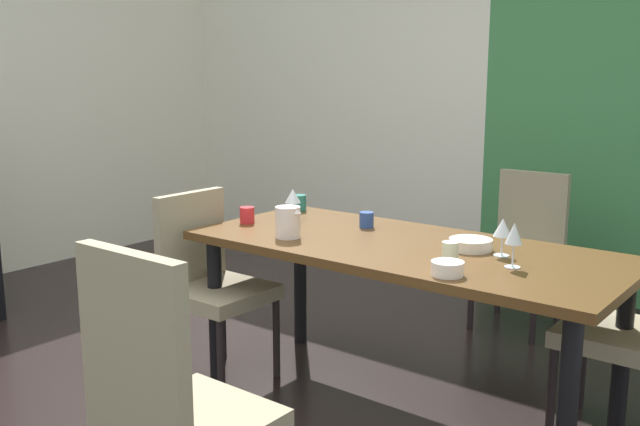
{
  "coord_description": "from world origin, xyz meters",
  "views": [
    {
      "loc": [
        2.31,
        -2.05,
        1.5
      ],
      "look_at": [
        0.29,
        0.53,
        0.85
      ],
      "focal_mm": 40.0,
      "sensor_mm": 36.0,
      "label": 1
    }
  ],
  "objects_px": {
    "chair_head_far": "(523,241)",
    "cup_center": "(367,220)",
    "dining_table": "(403,263)",
    "cup_near_shelf": "(450,252)",
    "chair_head_near": "(168,402)",
    "cup_corner": "(247,215)",
    "wine_glass_rear": "(503,229)",
    "wine_glass_left": "(293,197)",
    "serving_bowl_west": "(471,244)",
    "pitcher_near_window": "(288,222)",
    "serving_bowl_south": "(447,268)",
    "chair_left_near": "(209,276)",
    "chair_right_far": "(640,323)",
    "cup_front": "(299,203)",
    "wine_glass_right": "(514,235)"
  },
  "relations": [
    {
      "from": "chair_head_near",
      "to": "serving_bowl_south",
      "type": "bearing_deg",
      "value": 71.92
    },
    {
      "from": "serving_bowl_south",
      "to": "serving_bowl_west",
      "type": "relative_size",
      "value": 0.67
    },
    {
      "from": "wine_glass_right",
      "to": "cup_near_shelf",
      "type": "relative_size",
      "value": 2.17
    },
    {
      "from": "serving_bowl_south",
      "to": "cup_corner",
      "type": "height_order",
      "value": "cup_corner"
    },
    {
      "from": "serving_bowl_west",
      "to": "cup_corner",
      "type": "bearing_deg",
      "value": -170.19
    },
    {
      "from": "cup_center",
      "to": "cup_near_shelf",
      "type": "bearing_deg",
      "value": -27.56
    },
    {
      "from": "dining_table",
      "to": "chair_right_far",
      "type": "bearing_deg",
      "value": 18.18
    },
    {
      "from": "serving_bowl_west",
      "to": "wine_glass_left",
      "type": "bearing_deg",
      "value": -179.42
    },
    {
      "from": "chair_left_near",
      "to": "serving_bowl_west",
      "type": "bearing_deg",
      "value": 108.0
    },
    {
      "from": "chair_head_far",
      "to": "cup_center",
      "type": "height_order",
      "value": "chair_head_far"
    },
    {
      "from": "chair_right_far",
      "to": "cup_center",
      "type": "height_order",
      "value": "chair_right_far"
    },
    {
      "from": "dining_table",
      "to": "cup_near_shelf",
      "type": "xyz_separation_m",
      "value": [
        0.3,
        -0.14,
        0.13
      ]
    },
    {
      "from": "cup_near_shelf",
      "to": "pitcher_near_window",
      "type": "relative_size",
      "value": 0.56
    },
    {
      "from": "wine_glass_rear",
      "to": "wine_glass_left",
      "type": "xyz_separation_m",
      "value": [
        -1.12,
        0.01,
        0.01
      ]
    },
    {
      "from": "chair_left_near",
      "to": "chair_head_near",
      "type": "distance_m",
      "value": 1.44
    },
    {
      "from": "chair_right_far",
      "to": "cup_front",
      "type": "distance_m",
      "value": 1.79
    },
    {
      "from": "chair_left_near",
      "to": "cup_corner",
      "type": "xyz_separation_m",
      "value": [
        0.08,
        0.2,
        0.28
      ]
    },
    {
      "from": "chair_right_far",
      "to": "wine_glass_rear",
      "type": "bearing_deg",
      "value": 114.99
    },
    {
      "from": "wine_glass_rear",
      "to": "cup_center",
      "type": "distance_m",
      "value": 0.76
    },
    {
      "from": "wine_glass_left",
      "to": "serving_bowl_west",
      "type": "height_order",
      "value": "wine_glass_left"
    },
    {
      "from": "cup_near_shelf",
      "to": "wine_glass_right",
      "type": "bearing_deg",
      "value": 17.87
    },
    {
      "from": "chair_left_near",
      "to": "chair_head_far",
      "type": "height_order",
      "value": "chair_left_near"
    },
    {
      "from": "serving_bowl_west",
      "to": "cup_front",
      "type": "relative_size",
      "value": 2.13
    },
    {
      "from": "wine_glass_right",
      "to": "cup_near_shelf",
      "type": "height_order",
      "value": "wine_glass_right"
    },
    {
      "from": "serving_bowl_west",
      "to": "cup_center",
      "type": "bearing_deg",
      "value": 171.11
    },
    {
      "from": "cup_near_shelf",
      "to": "dining_table",
      "type": "bearing_deg",
      "value": 154.4
    },
    {
      "from": "wine_glass_right",
      "to": "serving_bowl_west",
      "type": "relative_size",
      "value": 0.96
    },
    {
      "from": "serving_bowl_south",
      "to": "chair_head_near",
      "type": "bearing_deg",
      "value": -108.08
    },
    {
      "from": "chair_right_far",
      "to": "serving_bowl_west",
      "type": "bearing_deg",
      "value": 108.48
    },
    {
      "from": "dining_table",
      "to": "pitcher_near_window",
      "type": "xyz_separation_m",
      "value": [
        -0.48,
        -0.22,
        0.16
      ]
    },
    {
      "from": "serving_bowl_west",
      "to": "cup_corner",
      "type": "height_order",
      "value": "cup_corner"
    },
    {
      "from": "serving_bowl_south",
      "to": "pitcher_near_window",
      "type": "height_order",
      "value": "pitcher_near_window"
    },
    {
      "from": "chair_right_far",
      "to": "chair_left_near",
      "type": "bearing_deg",
      "value": 108.17
    },
    {
      "from": "dining_table",
      "to": "serving_bowl_south",
      "type": "distance_m",
      "value": 0.51
    },
    {
      "from": "pitcher_near_window",
      "to": "chair_head_near",
      "type": "bearing_deg",
      "value": -65.58
    },
    {
      "from": "chair_head_near",
      "to": "chair_head_far",
      "type": "distance_m",
      "value": 2.72
    },
    {
      "from": "serving_bowl_west",
      "to": "cup_near_shelf",
      "type": "bearing_deg",
      "value": -83.87
    },
    {
      "from": "wine_glass_right",
      "to": "cup_center",
      "type": "height_order",
      "value": "wine_glass_right"
    },
    {
      "from": "chair_head_far",
      "to": "cup_front",
      "type": "distance_m",
      "value": 1.38
    },
    {
      "from": "chair_right_far",
      "to": "pitcher_near_window",
      "type": "distance_m",
      "value": 1.53
    },
    {
      "from": "chair_head_far",
      "to": "cup_corner",
      "type": "height_order",
      "value": "chair_head_far"
    },
    {
      "from": "wine_glass_left",
      "to": "pitcher_near_window",
      "type": "distance_m",
      "value": 0.37
    },
    {
      "from": "chair_head_near",
      "to": "cup_corner",
      "type": "bearing_deg",
      "value": 125.11
    },
    {
      "from": "chair_right_far",
      "to": "cup_near_shelf",
      "type": "bearing_deg",
      "value": 125.82
    },
    {
      "from": "cup_front",
      "to": "pitcher_near_window",
      "type": "distance_m",
      "value": 0.64
    },
    {
      "from": "chair_right_far",
      "to": "cup_corner",
      "type": "height_order",
      "value": "chair_right_far"
    },
    {
      "from": "cup_corner",
      "to": "serving_bowl_south",
      "type": "bearing_deg",
      "value": -9.9
    },
    {
      "from": "dining_table",
      "to": "serving_bowl_south",
      "type": "height_order",
      "value": "serving_bowl_south"
    },
    {
      "from": "cup_corner",
      "to": "chair_right_far",
      "type": "bearing_deg",
      "value": 13.05
    },
    {
      "from": "wine_glass_rear",
      "to": "pitcher_near_window",
      "type": "height_order",
      "value": "wine_glass_rear"
    }
  ]
}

